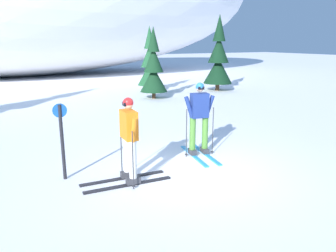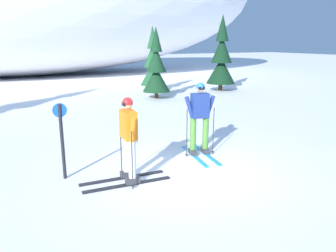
% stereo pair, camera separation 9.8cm
% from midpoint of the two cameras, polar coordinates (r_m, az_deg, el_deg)
% --- Properties ---
extents(ground_plane, '(120.00, 120.00, 0.00)m').
position_cam_midpoint_polar(ground_plane, '(7.34, 4.13, -7.83)').
color(ground_plane, white).
extents(skier_orange_jacket, '(1.81, 0.84, 1.73)m').
position_cam_midpoint_polar(skier_orange_jacket, '(6.59, -7.16, -2.14)').
color(skier_orange_jacket, black).
rests_on(skier_orange_jacket, ground).
extents(skier_navy_jacket, '(0.80, 1.65, 1.81)m').
position_cam_midpoint_polar(skier_navy_jacket, '(8.16, 5.05, 1.48)').
color(skier_navy_jacket, '#2893CC').
rests_on(skier_navy_jacket, ground).
extents(pine_tree_center_left, '(1.34, 1.34, 3.46)m').
position_cam_midpoint_polar(pine_tree_center_left, '(16.42, -2.66, 9.74)').
color(pine_tree_center_left, '#47301E').
rests_on(pine_tree_center_left, ground).
extents(pine_tree_center_right, '(1.39, 1.39, 3.60)m').
position_cam_midpoint_polar(pine_tree_center_right, '(18.83, -3.27, 10.50)').
color(pine_tree_center_right, '#47301E').
rests_on(pine_tree_center_right, ground).
extents(pine_tree_far_right, '(1.62, 1.62, 4.21)m').
position_cam_midpoint_polar(pine_tree_far_right, '(19.29, 8.48, 11.22)').
color(pine_tree_far_right, '#47301E').
rests_on(pine_tree_far_right, ground).
extents(trail_marker_post, '(0.28, 0.07, 1.58)m').
position_cam_midpoint_polar(trail_marker_post, '(7.02, -18.11, -1.86)').
color(trail_marker_post, black).
rests_on(trail_marker_post, ground).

